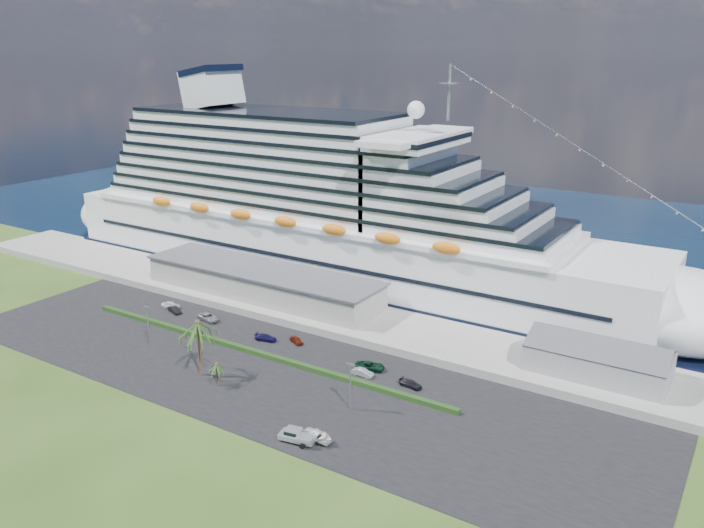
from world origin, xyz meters
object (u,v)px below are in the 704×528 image
Objects in this scene: boat_trailer at (318,435)px; pickup_truck at (296,436)px; parked_car_3 at (266,338)px; cruise_ship at (331,214)px.

pickup_truck is at bearing -146.41° from boat_trailer.
parked_car_3 is 0.75× the size of pickup_truck.
boat_trailer is at bearing 33.59° from pickup_truck.
pickup_truck reaches higher than parked_car_3.
boat_trailer is (42.65, -66.99, -15.45)m from cruise_ship.
boat_trailer is (2.73, 1.82, 0.00)m from pickup_truck.
boat_trailer reaches higher than parked_car_3.
cruise_ship is at bearing 120.12° from pickup_truck.
pickup_truck is (39.92, -68.81, -15.45)m from cruise_ship.
pickup_truck reaches higher than boat_trailer.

